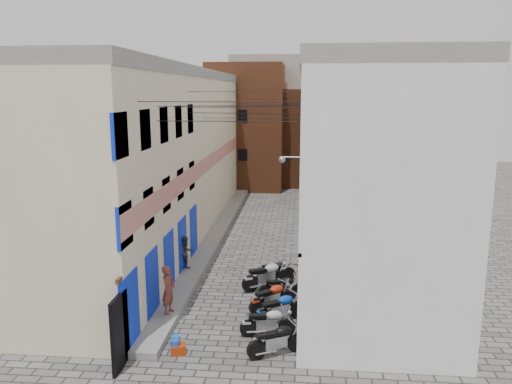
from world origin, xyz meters
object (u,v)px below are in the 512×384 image
(motorcycle_e, at_px, (282,286))
(water_jug_near, at_px, (175,347))
(motorcycle_d, at_px, (272,296))
(motorcycle_f, at_px, (267,274))
(motorcycle_a, at_px, (277,338))
(red_crate, at_px, (178,349))
(person_a, at_px, (168,290))
(person_b, at_px, (186,253))
(motorcycle_c, at_px, (280,307))
(motorcycle_g, at_px, (276,269))
(motorcycle_b, at_px, (268,321))
(water_jug_far, at_px, (176,343))

(motorcycle_e, distance_m, water_jug_near, 5.35)
(motorcycle_d, xyz_separation_m, motorcycle_f, (-0.33, 1.98, 0.07))
(motorcycle_a, distance_m, red_crate, 3.01)
(person_a, height_order, person_b, person_a)
(person_b, bearing_deg, water_jug_near, -127.68)
(motorcycle_c, xyz_separation_m, motorcycle_g, (-0.36, 3.85, -0.08))
(water_jug_near, bearing_deg, motorcycle_g, 66.46)
(motorcycle_c, bearing_deg, water_jug_near, -86.19)
(motorcycle_d, distance_m, red_crate, 4.27)
(motorcycle_c, distance_m, person_a, 3.89)
(motorcycle_c, bearing_deg, motorcycle_f, 158.91)
(motorcycle_a, height_order, motorcycle_d, motorcycle_d)
(person_a, relative_size, water_jug_near, 3.84)
(motorcycle_e, distance_m, motorcycle_f, 1.15)
(motorcycle_b, xyz_separation_m, motorcycle_g, (-0.01, 4.88, -0.04))
(red_crate, bearing_deg, motorcycle_a, 3.27)
(motorcycle_c, relative_size, motorcycle_f, 0.91)
(person_a, bearing_deg, motorcycle_a, -107.92)
(person_a, bearing_deg, motorcycle_c, -77.38)
(motorcycle_a, distance_m, motorcycle_e, 4.20)
(motorcycle_b, distance_m, person_a, 3.65)
(motorcycle_b, height_order, person_b, person_b)
(motorcycle_c, distance_m, motorcycle_f, 3.00)
(motorcycle_g, xyz_separation_m, person_b, (-3.89, 0.33, 0.50))
(motorcycle_b, xyz_separation_m, motorcycle_c, (0.35, 1.03, 0.03))
(motorcycle_d, bearing_deg, person_b, -169.50)
(person_a, relative_size, water_jug_far, 3.73)
(person_b, xyz_separation_m, water_jug_near, (1.17, -6.57, -0.76))
(water_jug_near, xyz_separation_m, red_crate, (0.10, 0.00, -0.08))
(motorcycle_d, xyz_separation_m, motorcycle_e, (0.34, 1.04, -0.03))
(motorcycle_a, height_order, water_jug_near, motorcycle_a)
(motorcycle_f, relative_size, person_b, 1.46)
(motorcycle_d, relative_size, water_jug_far, 4.20)
(motorcycle_e, bearing_deg, red_crate, -40.96)
(person_b, bearing_deg, motorcycle_a, -104.23)
(person_a, distance_m, red_crate, 2.59)
(motorcycle_d, bearing_deg, motorcycle_b, -40.02)
(motorcycle_a, bearing_deg, water_jug_near, -113.37)
(motorcycle_a, height_order, motorcycle_g, motorcycle_a)
(motorcycle_b, relative_size, person_a, 1.07)
(motorcycle_a, height_order, person_b, person_b)
(motorcycle_b, xyz_separation_m, water_jug_far, (-2.76, -1.14, -0.30))
(motorcycle_e, xyz_separation_m, water_jug_near, (-3.07, -4.37, -0.30))
(motorcycle_a, relative_size, motorcycle_g, 1.13)
(motorcycle_e, bearing_deg, water_jug_near, -41.85)
(motorcycle_c, distance_m, person_b, 5.98)
(motorcycle_a, xyz_separation_m, red_crate, (-2.98, -0.17, -0.41))
(motorcycle_b, height_order, motorcycle_e, motorcycle_b)
(motorcycle_e, relative_size, person_b, 1.23)
(motorcycle_f, bearing_deg, motorcycle_b, -27.17)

